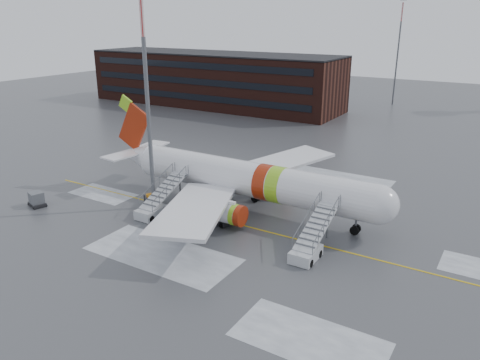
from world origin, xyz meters
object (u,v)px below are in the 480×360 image
Objects in this scene: pushback_tug at (219,218)px; uld_container at (37,200)px; airstair_fwd at (309,245)px; baggage_tractor at (153,201)px; light_mast_near at (147,100)px; airliner at (242,178)px; airstair_aft at (156,205)px.

pushback_tug is 21.18m from uld_container.
airstair_fwd is 3.31× the size of uld_container.
baggage_tractor is (-19.61, 1.64, -0.45)m from airstair_fwd.
airstair_fwd is 22.20m from light_mast_near.
airliner is 15.06× the size of uld_container.
uld_container is (-13.01, -5.10, -0.31)m from airstair_aft.
baggage_tractor is (11.14, 6.74, -0.15)m from uld_container.
uld_container is (-30.76, -5.10, -0.31)m from airstair_fwd.
airstair_aft is 13.97m from uld_container.
airstair_aft is 2.92× the size of pushback_tug.
pushback_tug is 14.26m from light_mast_near.
airliner is 9.76m from airstair_aft.
airliner is at bearing 43.61° from airstair_aft.
airstair_fwd is 10.83m from pushback_tug.
light_mast_near reaches higher than airstair_fwd.
light_mast_near is (-8.58, -0.22, 11.39)m from pushback_tug.
airstair_fwd and airstair_aft have the same top height.
airliner is 5.62m from pushback_tug.
pushback_tug is at bearing -87.61° from airliner.
airstair_aft is at bearing -43.64° from light_mast_near.
airliner is at bearing 149.03° from airstair_fwd.
airliner is 13.03m from light_mast_near.
airliner is at bearing 31.26° from light_mast_near.
light_mast_near is at bearing -178.54° from pushback_tug.
pushback_tug is at bearing 13.30° from airstair_aft.
pushback_tug is 1.14× the size of uld_container.
airstair_aft is 11.13m from light_mast_near.
airstair_aft reaches higher than baggage_tractor.
airstair_aft is at bearing -166.70° from pushback_tug.
uld_container is at bearing -149.64° from airliner.
uld_container is 13.02m from baggage_tractor.
baggage_tractor is at bearing 138.74° from airstair_aft.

